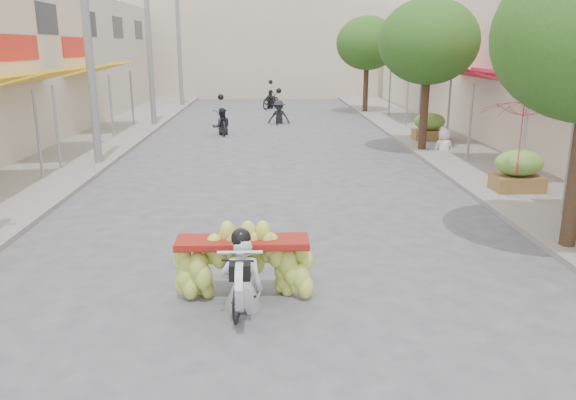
# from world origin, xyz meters

# --- Properties ---
(ground) EXTENTS (120.00, 120.00, 0.00)m
(ground) POSITION_xyz_m (0.00, 0.00, 0.00)
(ground) COLOR #535458
(ground) RESTS_ON ground
(sidewalk_left) EXTENTS (4.00, 60.00, 0.12)m
(sidewalk_left) POSITION_xyz_m (-7.00, 15.00, 0.06)
(sidewalk_left) COLOR gray
(sidewalk_left) RESTS_ON ground
(sidewalk_right) EXTENTS (4.00, 60.00, 0.12)m
(sidewalk_right) POSITION_xyz_m (7.00, 15.00, 0.06)
(sidewalk_right) COLOR gray
(sidewalk_right) RESTS_ON ground
(far_building) EXTENTS (20.00, 6.00, 7.00)m
(far_building) POSITION_xyz_m (0.00, 38.00, 3.50)
(far_building) COLOR #BEAD96
(far_building) RESTS_ON ground
(utility_pole_mid) EXTENTS (0.60, 0.24, 8.00)m
(utility_pole_mid) POSITION_xyz_m (-5.40, 12.00, 4.03)
(utility_pole_mid) COLOR slate
(utility_pole_mid) RESTS_ON ground
(utility_pole_far) EXTENTS (0.60, 0.24, 8.00)m
(utility_pole_far) POSITION_xyz_m (-5.40, 21.00, 4.03)
(utility_pole_far) COLOR slate
(utility_pole_far) RESTS_ON ground
(utility_pole_back) EXTENTS (0.60, 0.24, 8.00)m
(utility_pole_back) POSITION_xyz_m (-5.40, 30.00, 4.03)
(utility_pole_back) COLOR slate
(utility_pole_back) RESTS_ON ground
(street_tree_mid) EXTENTS (3.40, 3.40, 5.25)m
(street_tree_mid) POSITION_xyz_m (5.40, 14.00, 3.78)
(street_tree_mid) COLOR #3A2719
(street_tree_mid) RESTS_ON ground
(street_tree_far) EXTENTS (3.40, 3.40, 5.25)m
(street_tree_far) POSITION_xyz_m (5.40, 26.00, 3.78)
(street_tree_far) COLOR #3A2719
(street_tree_far) RESTS_ON ground
(produce_crate_mid) EXTENTS (1.20, 0.88, 1.16)m
(produce_crate_mid) POSITION_xyz_m (6.20, 8.00, 0.71)
(produce_crate_mid) COLOR brown
(produce_crate_mid) RESTS_ON ground
(produce_crate_far) EXTENTS (1.20, 0.88, 1.16)m
(produce_crate_far) POSITION_xyz_m (6.20, 16.00, 0.71)
(produce_crate_far) COLOR brown
(produce_crate_far) RESTS_ON ground
(banana_motorbike) EXTENTS (2.20, 1.79, 2.06)m
(banana_motorbike) POSITION_xyz_m (-0.47, 2.02, 0.69)
(banana_motorbike) COLOR black
(banana_motorbike) RESTS_ON ground
(market_umbrella) EXTENTS (2.45, 2.45, 1.83)m
(market_umbrella) POSITION_xyz_m (5.79, 7.17, 2.51)
(market_umbrella) COLOR red
(market_umbrella) RESTS_ON ground
(pedestrian) EXTENTS (0.80, 0.55, 1.50)m
(pedestrian) POSITION_xyz_m (6.12, 13.83, 0.87)
(pedestrian) COLOR white
(pedestrian) RESTS_ON ground
(bg_motorbike_a) EXTENTS (0.98, 1.83, 1.95)m
(bg_motorbike_a) POSITION_xyz_m (-2.03, 18.40, 0.73)
(bg_motorbike_a) COLOR black
(bg_motorbike_a) RESTS_ON ground
(bg_motorbike_b) EXTENTS (1.14, 1.79, 1.95)m
(bg_motorbike_b) POSITION_xyz_m (0.48, 21.77, 0.84)
(bg_motorbike_b) COLOR black
(bg_motorbike_b) RESTS_ON ground
(bg_motorbike_c) EXTENTS (1.46, 1.91, 1.95)m
(bg_motorbike_c) POSITION_xyz_m (0.13, 28.54, 0.77)
(bg_motorbike_c) COLOR black
(bg_motorbike_c) RESTS_ON ground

